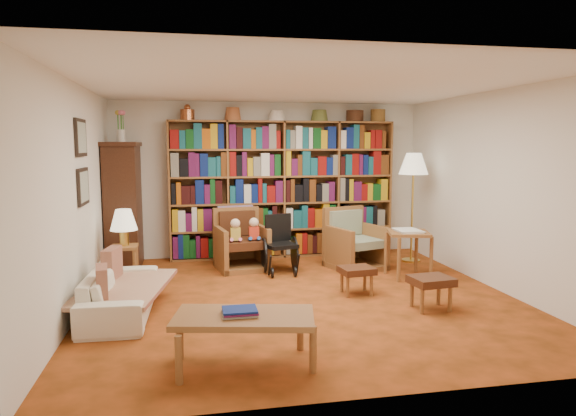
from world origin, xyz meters
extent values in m
plane|color=#B64C1C|center=(0.00, 0.00, 0.00)|extent=(5.00, 5.00, 0.00)
plane|color=white|center=(0.00, 0.00, 2.50)|extent=(5.00, 5.00, 0.00)
plane|color=white|center=(0.00, 2.50, 1.25)|extent=(5.00, 0.00, 5.00)
plane|color=white|center=(0.00, -2.50, 1.25)|extent=(5.00, 0.00, 5.00)
plane|color=white|center=(-2.50, 0.00, 1.25)|extent=(0.00, 5.00, 5.00)
plane|color=white|center=(2.50, 0.00, 1.25)|extent=(0.00, 5.00, 5.00)
cube|color=brown|center=(0.20, 2.34, 1.10)|extent=(3.60, 0.30, 2.20)
cube|color=#3B1E10|center=(-2.25, 2.00, 0.90)|extent=(0.45, 0.90, 1.80)
cube|color=#3B1E10|center=(-2.25, 2.00, 1.83)|extent=(0.50, 0.95, 0.06)
cylinder|color=silver|center=(-2.25, 2.00, 1.95)|extent=(0.12, 0.12, 0.18)
cube|color=black|center=(-2.48, 0.30, 1.90)|extent=(0.03, 0.52, 0.42)
cube|color=gray|center=(-2.46, 0.30, 1.90)|extent=(0.01, 0.44, 0.34)
cube|color=black|center=(-2.48, 0.30, 1.35)|extent=(0.03, 0.52, 0.42)
cube|color=gray|center=(-2.46, 0.30, 1.35)|extent=(0.01, 0.44, 0.34)
imported|color=#ECE2C8|center=(-2.05, -0.20, 0.24)|extent=(1.66, 0.69, 0.48)
cube|color=beige|center=(-2.00, -0.20, 0.30)|extent=(1.07, 1.64, 0.04)
cube|color=maroon|center=(-2.18, 0.15, 0.45)|extent=(0.19, 0.41, 0.39)
cube|color=maroon|center=(-2.18, -0.55, 0.45)|extent=(0.16, 0.36, 0.35)
cube|color=brown|center=(-2.15, 1.08, 0.49)|extent=(0.35, 0.35, 0.04)
cylinder|color=brown|center=(-2.28, 0.95, 0.23)|extent=(0.05, 0.05, 0.47)
cylinder|color=brown|center=(-2.02, 0.95, 0.23)|extent=(0.05, 0.05, 0.47)
cylinder|color=brown|center=(-2.28, 1.21, 0.23)|extent=(0.05, 0.05, 0.47)
cylinder|color=brown|center=(-2.02, 1.21, 0.23)|extent=(0.05, 0.05, 0.47)
cylinder|color=gold|center=(-2.15, 1.08, 0.60)|extent=(0.12, 0.12, 0.20)
cone|color=#F8EFCC|center=(-2.15, 1.08, 0.85)|extent=(0.35, 0.35, 0.27)
cube|color=brown|center=(-0.56, 1.57, 0.04)|extent=(0.81, 0.84, 0.08)
cube|color=brown|center=(-0.88, 1.57, 0.31)|extent=(0.18, 0.74, 0.63)
cube|color=brown|center=(-0.24, 1.57, 0.31)|extent=(0.18, 0.74, 0.63)
cube|color=brown|center=(-0.56, 1.90, 0.44)|extent=(0.71, 0.19, 0.88)
cube|color=#4B2414|center=(-0.56, 1.54, 0.39)|extent=(0.64, 0.70, 0.12)
cube|color=#4B2414|center=(-0.56, 1.83, 0.65)|extent=(0.56, 0.18, 0.37)
cube|color=#C53460|center=(-0.56, 1.93, 0.70)|extent=(0.55, 0.14, 0.39)
cube|color=brown|center=(1.10, 1.29, 0.04)|extent=(0.90, 0.92, 0.08)
cube|color=brown|center=(0.78, 1.29, 0.31)|extent=(0.29, 0.72, 0.63)
cube|color=brown|center=(1.42, 1.29, 0.31)|extent=(0.29, 0.72, 0.63)
cube|color=brown|center=(1.10, 1.62, 0.44)|extent=(0.70, 0.29, 0.88)
cube|color=gray|center=(1.10, 1.26, 0.39)|extent=(0.71, 0.76, 0.12)
cube|color=gray|center=(1.10, 1.55, 0.65)|extent=(0.55, 0.26, 0.37)
cube|color=black|center=(-0.04, 1.22, 0.40)|extent=(0.49, 0.49, 0.05)
cube|color=black|center=(-0.04, 1.41, 0.62)|extent=(0.40, 0.15, 0.40)
cylinder|color=black|center=(-0.27, 1.31, 0.25)|extent=(0.03, 0.50, 0.50)
cylinder|color=black|center=(0.18, 1.31, 0.25)|extent=(0.03, 0.50, 0.50)
cylinder|color=black|center=(-0.20, 0.97, 0.07)|extent=(0.03, 0.14, 0.14)
cylinder|color=black|center=(0.12, 0.97, 0.07)|extent=(0.03, 0.14, 0.14)
cylinder|color=gold|center=(2.10, 1.56, 0.02)|extent=(0.29, 0.29, 0.03)
cylinder|color=gold|center=(2.10, 1.56, 0.72)|extent=(0.03, 0.03, 1.43)
cone|color=#F8EFCC|center=(2.10, 1.56, 1.53)|extent=(0.45, 0.45, 0.33)
cube|color=brown|center=(1.65, 0.67, 0.62)|extent=(0.66, 0.66, 0.04)
cylinder|color=brown|center=(1.42, 0.44, 0.30)|extent=(0.05, 0.05, 0.60)
cylinder|color=brown|center=(1.88, 0.44, 0.30)|extent=(0.05, 0.05, 0.60)
cylinder|color=brown|center=(1.42, 0.90, 0.30)|extent=(0.05, 0.05, 0.60)
cylinder|color=brown|center=(1.88, 0.90, 0.30)|extent=(0.05, 0.05, 0.60)
cube|color=white|center=(1.65, 0.67, 0.65)|extent=(0.39, 0.44, 0.03)
cube|color=#4B2414|center=(0.69, 0.02, 0.30)|extent=(0.43, 0.38, 0.08)
cylinder|color=brown|center=(0.54, -0.10, 0.13)|extent=(0.04, 0.04, 0.26)
cylinder|color=brown|center=(0.84, -0.10, 0.13)|extent=(0.04, 0.04, 0.26)
cylinder|color=brown|center=(0.54, 0.14, 0.13)|extent=(0.04, 0.04, 0.26)
cylinder|color=brown|center=(0.84, 0.14, 0.13)|extent=(0.04, 0.04, 0.26)
cube|color=#4B2414|center=(1.31, -0.70, 0.33)|extent=(0.47, 0.42, 0.09)
cylinder|color=brown|center=(1.15, -0.83, 0.14)|extent=(0.04, 0.04, 0.28)
cylinder|color=brown|center=(1.47, -0.83, 0.14)|extent=(0.04, 0.04, 0.28)
cylinder|color=brown|center=(1.15, -0.57, 0.14)|extent=(0.04, 0.04, 0.28)
cylinder|color=brown|center=(1.47, -0.57, 0.14)|extent=(0.04, 0.04, 0.28)
cube|color=brown|center=(-0.88, -1.77, 0.41)|extent=(1.23, 0.79, 0.05)
cylinder|color=brown|center=(-1.41, -2.01, 0.19)|extent=(0.06, 0.06, 0.39)
cylinder|color=brown|center=(-0.35, -2.01, 0.19)|extent=(0.06, 0.06, 0.39)
cylinder|color=brown|center=(-1.41, -1.53, 0.19)|extent=(0.06, 0.06, 0.39)
cylinder|color=brown|center=(-0.35, -1.53, 0.19)|extent=(0.06, 0.06, 0.39)
cube|color=brown|center=(-0.88, -1.77, 0.46)|extent=(0.32, 0.27, 0.05)
camera|label=1|loc=(-1.30, -5.83, 1.82)|focal=32.00mm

